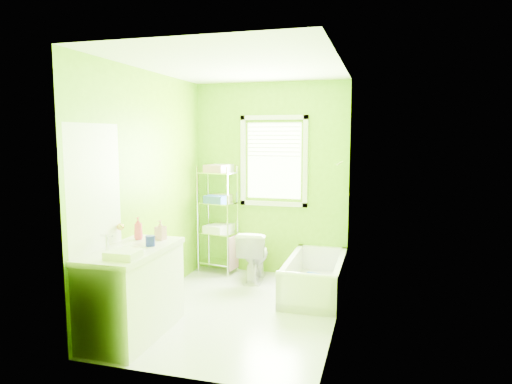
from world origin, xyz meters
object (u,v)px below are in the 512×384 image
(toilet, at_px, (254,255))
(vanity, at_px, (133,289))
(bathtub, at_px, (315,282))
(wire_shelf_unit, at_px, (219,207))

(toilet, bearing_deg, vanity, 66.32)
(vanity, bearing_deg, toilet, 71.38)
(bathtub, bearing_deg, toilet, 158.41)
(vanity, bearing_deg, wire_shelf_unit, 87.61)
(bathtub, distance_m, vanity, 2.21)
(toilet, relative_size, vanity, 0.59)
(toilet, bearing_deg, wire_shelf_unit, -26.22)
(wire_shelf_unit, bearing_deg, bathtub, -21.42)
(toilet, height_order, vanity, vanity)
(toilet, distance_m, vanity, 2.04)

